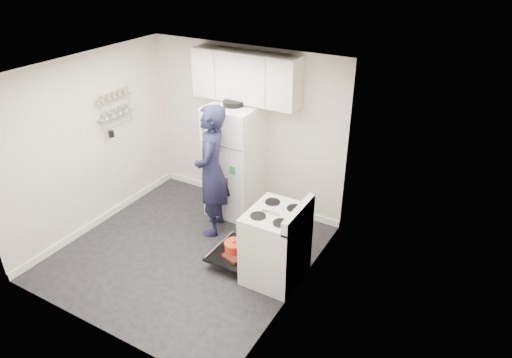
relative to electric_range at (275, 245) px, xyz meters
The scene contains 7 objects.
room 1.49m from the electric_range, behind, with size 3.21×3.21×2.51m.
electric_range is the anchor object (origin of this frame).
open_oven_door 0.66m from the electric_range, behind, with size 0.55×0.71×0.21m.
refrigerator 1.72m from the electric_range, 138.80° to the left, with size 0.72×0.74×1.79m.
upper_cabinets 2.38m from the electric_range, 132.27° to the left, with size 1.60×0.33×0.70m, color silver.
wall_shelf_rack 3.05m from the electric_range, behind, with size 0.14×0.60×0.61m.
person 1.43m from the electric_range, 158.73° to the left, with size 0.70×0.46×1.92m, color #171733.
Camera 1 is at (3.31, -3.93, 3.84)m, focal length 32.00 mm.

